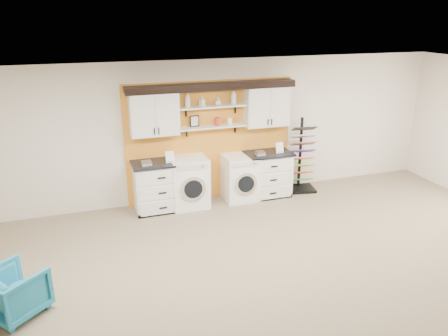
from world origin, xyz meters
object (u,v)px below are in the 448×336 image
object	(u,v)px
sample_rack	(302,168)
armchair	(15,292)
base_cabinet_left	(159,186)
washer	(189,182)
dryer	(240,177)
base_cabinet_right	(267,174)

from	to	relation	value
sample_rack	armchair	size ratio (longest dim) A/B	2.28
base_cabinet_left	sample_rack	distance (m)	3.07
sample_rack	washer	bearing A→B (deg)	-169.65
base_cabinet_left	sample_rack	size ratio (longest dim) A/B	0.64
dryer	armchair	world-z (taller)	dryer
base_cabinet_right	dryer	distance (m)	0.61
base_cabinet_right	armchair	size ratio (longest dim) A/B	1.40
washer	base_cabinet_right	bearing A→B (deg)	0.12
washer	sample_rack	bearing A→B (deg)	0.84
base_cabinet_right	armchair	distance (m)	5.22
base_cabinet_left	armchair	bearing A→B (deg)	-132.61
base_cabinet_right	dryer	world-z (taller)	base_cabinet_right
base_cabinet_right	washer	size ratio (longest dim) A/B	0.96
base_cabinet_left	sample_rack	world-z (taller)	sample_rack
armchair	base_cabinet_left	bearing A→B (deg)	-83.80
base_cabinet_left	washer	size ratio (longest dim) A/B	1.00
armchair	base_cabinet_right	bearing A→B (deg)	-102.38
armchair	washer	bearing A→B (deg)	-90.25
base_cabinet_left	sample_rack	xyz separation A→B (m)	(3.07, 0.03, 0.02)
sample_rack	armchair	world-z (taller)	sample_rack
base_cabinet_left	base_cabinet_right	world-z (taller)	base_cabinet_left
base_cabinet_right	dryer	bearing A→B (deg)	-179.68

